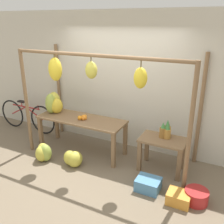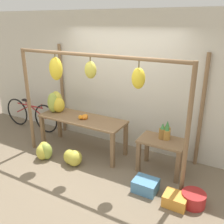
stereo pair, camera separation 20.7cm
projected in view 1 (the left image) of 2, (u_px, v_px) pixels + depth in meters
name	position (u px, v px, depth m)	size (l,w,h in m)	color
ground_plane	(89.00, 175.00, 4.44)	(20.00, 20.00, 0.00)	#756651
shop_wall_back	(123.00, 82.00, 5.13)	(8.00, 0.08, 2.80)	beige
stall_awning	(97.00, 86.00, 4.37)	(3.26, 1.18, 2.10)	brown
display_table_main	(81.00, 123.00, 5.05)	(1.82, 0.64, 0.74)	brown
display_table_side	(162.00, 146.00, 4.46)	(0.81, 0.51, 0.62)	brown
banana_pile_on_table	(54.00, 103.00, 5.29)	(0.48, 0.46, 0.43)	gold
orange_pile	(83.00, 117.00, 4.94)	(0.18, 0.21, 0.09)	orange
pineapple_cluster	(166.00, 131.00, 4.42)	(0.20, 0.19, 0.33)	#B27F38
banana_pile_ground_left	(43.00, 152.00, 4.88)	(0.39, 0.40, 0.35)	#9EB247
banana_pile_ground_right	(73.00, 159.00, 4.69)	(0.43, 0.36, 0.31)	gold
fruit_crate_white	(148.00, 184.00, 4.03)	(0.38, 0.32, 0.20)	#4C84B2
blue_bucket	(196.00, 196.00, 3.75)	(0.36, 0.36, 0.20)	#AD2323
parked_bicycle	(27.00, 116.00, 6.16)	(1.70, 0.08, 0.75)	black
fruit_crate_purple	(179.00, 198.00, 3.74)	(0.34, 0.29, 0.18)	orange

